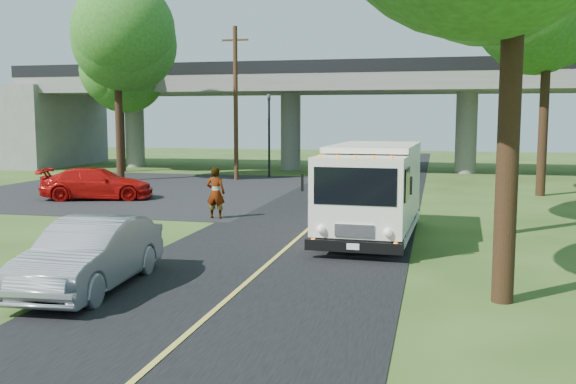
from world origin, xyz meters
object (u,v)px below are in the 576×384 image
(tree_left_far, at_px, (121,62))
(pedestrian, at_px, (216,193))
(utility_pole, at_px, (236,102))
(tree_left_lot, at_px, (119,44))
(red_sedan, at_px, (97,184))
(tree_right_far, at_px, (554,18))
(step_van, at_px, (372,188))
(silver_sedan, at_px, (90,255))
(traffic_signal, at_px, (269,126))

(tree_left_far, xyz_separation_m, pedestrian, (12.99, -17.97, -6.49))
(utility_pole, height_order, tree_left_lot, tree_left_lot)
(tree_left_lot, relative_size, red_sedan, 2.10)
(tree_left_lot, relative_size, pedestrian, 5.46)
(tree_right_far, xyz_separation_m, red_sedan, (-20.15, -5.89, -7.58))
(step_van, relative_size, red_sedan, 1.40)
(utility_pole, xyz_separation_m, silver_sedan, (4.30, -24.00, -3.83))
(utility_pole, height_order, tree_left_far, tree_left_far)
(silver_sedan, bearing_deg, step_van, 49.70)
(traffic_signal, distance_m, red_sedan, 13.26)
(utility_pole, relative_size, pedestrian, 4.68)
(step_van, bearing_deg, tree_left_far, 135.07)
(tree_left_lot, bearing_deg, utility_pole, 18.97)
(utility_pole, xyz_separation_m, step_van, (9.70, -16.68, -3.02))
(silver_sedan, bearing_deg, utility_pole, 96.29)
(tree_left_far, bearing_deg, tree_right_far, -17.10)
(tree_left_lot, relative_size, silver_sedan, 2.26)
(tree_left_lot, xyz_separation_m, pedestrian, (9.99, -11.97, -6.94))
(tree_left_lot, relative_size, tree_left_far, 1.06)
(tree_left_far, relative_size, silver_sedan, 2.12)
(step_van, bearing_deg, red_sedan, 155.52)
(tree_left_lot, distance_m, silver_sedan, 25.30)
(tree_left_lot, xyz_separation_m, step_van, (16.00, -14.51, -6.33))
(tree_left_far, xyz_separation_m, step_van, (19.00, -20.51, -5.88))
(tree_left_far, bearing_deg, silver_sedan, -63.97)
(tree_right_far, xyz_separation_m, silver_sedan, (-12.41, -19.84, -7.54))
(step_van, height_order, red_sedan, step_van)
(tree_right_far, xyz_separation_m, pedestrian, (-13.01, -9.97, -7.34))
(traffic_signal, relative_size, tree_left_lot, 0.50)
(tree_right_far, distance_m, tree_left_far, 27.22)
(utility_pole, distance_m, tree_right_far, 17.61)
(traffic_signal, xyz_separation_m, silver_sedan, (2.80, -26.00, -2.43))
(step_van, bearing_deg, tree_right_far, 63.04)
(tree_left_lot, xyz_separation_m, silver_sedan, (10.59, -21.84, -7.14))
(tree_right_far, height_order, pedestrian, tree_right_far)
(tree_left_lot, bearing_deg, pedestrian, -50.13)
(traffic_signal, relative_size, red_sedan, 1.04)
(tree_right_far, distance_m, silver_sedan, 24.58)
(utility_pole, bearing_deg, pedestrian, -75.33)
(tree_left_lot, bearing_deg, red_sedan, -70.14)
(silver_sedan, distance_m, pedestrian, 9.89)
(step_van, bearing_deg, utility_pole, 122.46)
(traffic_signal, distance_m, tree_left_lot, 10.01)
(silver_sedan, height_order, pedestrian, pedestrian)
(utility_pole, height_order, step_van, utility_pole)
(red_sedan, bearing_deg, traffic_signal, -38.92)
(red_sedan, xyz_separation_m, silver_sedan, (7.75, -13.95, 0.04))
(tree_right_far, xyz_separation_m, step_van, (-7.00, -12.51, -6.73))
(tree_right_far, bearing_deg, silver_sedan, -122.02)
(step_van, bearing_deg, traffic_signal, 115.98)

